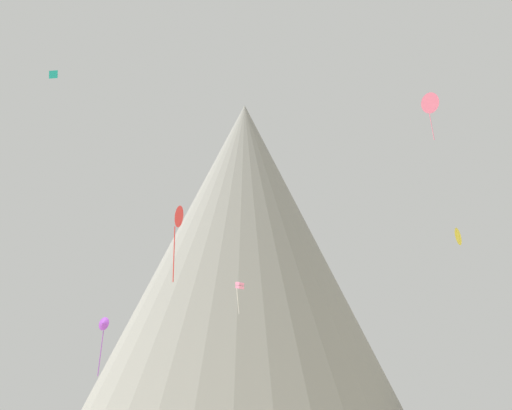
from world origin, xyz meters
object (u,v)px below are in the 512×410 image
at_px(rock_massif, 246,269).
at_px(kite_yellow_mid, 457,237).
at_px(kite_violet_low, 103,326).
at_px(kite_teal_high, 53,74).
at_px(kite_pink_mid, 240,286).
at_px(kite_red_mid, 178,218).
at_px(kite_rainbow_high, 431,103).

xyz_separation_m(rock_massif, kite_yellow_mid, (33.74, -36.73, -3.61)).
distance_m(kite_violet_low, kite_teal_high, 29.21).
bearing_deg(kite_pink_mid, kite_yellow_mid, 136.67).
relative_size(kite_teal_high, kite_red_mid, 0.17).
bearing_deg(rock_massif, kite_rainbow_high, -63.40).
distance_m(kite_yellow_mid, kite_teal_high, 56.30).
xyz_separation_m(kite_rainbow_high, kite_red_mid, (-24.31, -20.02, -18.65)).
bearing_deg(kite_yellow_mid, kite_red_mid, -6.08).
distance_m(kite_teal_high, kite_red_mid, 31.20).
xyz_separation_m(kite_rainbow_high, kite_teal_high, (-42.51, -6.36, 2.70)).
bearing_deg(kite_teal_high, kite_violet_low, -129.44).
height_order(kite_violet_low, kite_red_mid, kite_red_mid).
xyz_separation_m(rock_massif, kite_teal_high, (-14.40, -62.50, 10.07)).
bearing_deg(kite_red_mid, kite_yellow_mid, 150.60).
distance_m(rock_massif, kite_rainbow_high, 63.22).
relative_size(kite_yellow_mid, kite_rainbow_high, 0.43).
distance_m(kite_violet_low, kite_pink_mid, 27.27).
bearing_deg(kite_yellow_mid, kite_teal_high, -30.70).
bearing_deg(kite_red_mid, kite_teal_high, -119.09).
bearing_deg(kite_red_mid, kite_violet_low, -135.32).
height_order(rock_massif, kite_violet_low, rock_massif).
relative_size(kite_rainbow_high, kite_red_mid, 0.95).
xyz_separation_m(kite_violet_low, kite_pink_mid, (10.54, 23.87, 7.92)).
relative_size(kite_violet_low, kite_rainbow_high, 0.99).
bearing_deg(kite_red_mid, kite_rainbow_high, 137.28).
relative_size(kite_yellow_mid, kite_red_mid, 0.40).
xyz_separation_m(kite_violet_low, kite_rainbow_high, (34.80, 6.04, 25.48)).
relative_size(kite_pink_mid, kite_rainbow_high, 0.76).
bearing_deg(kite_rainbow_high, rock_massif, -19.33).
relative_size(rock_massif, kite_violet_low, 11.41).
distance_m(kite_violet_low, kite_yellow_mid, 49.93).
bearing_deg(kite_yellow_mid, kite_violet_low, -26.67).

